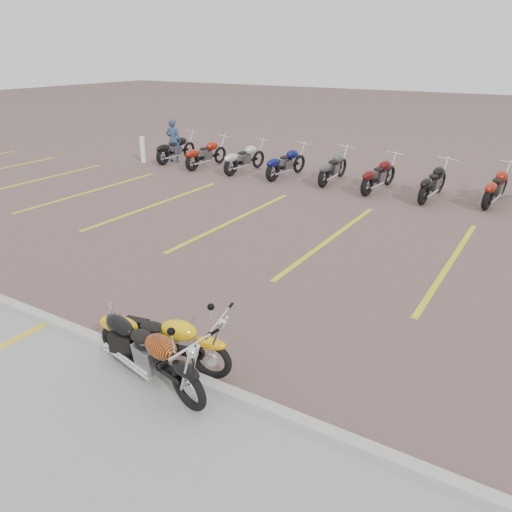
{
  "coord_description": "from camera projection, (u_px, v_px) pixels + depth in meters",
  "views": [
    {
      "loc": [
        4.26,
        -6.23,
        4.1
      ],
      "look_at": [
        0.01,
        0.65,
        0.75
      ],
      "focal_mm": 35.0,
      "sensor_mm": 36.0,
      "label": 1
    }
  ],
  "objects": [
    {
      "name": "ground",
      "position": [
        236.0,
        309.0,
        8.54
      ],
      "size": [
        100.0,
        100.0,
        0.0
      ],
      "primitive_type": "plane",
      "color": "brown",
      "rests_on": "ground"
    },
    {
      "name": "curb",
      "position": [
        156.0,
        363.0,
        6.94
      ],
      "size": [
        60.0,
        0.18,
        0.12
      ],
      "primitive_type": "cube",
      "color": "#ADAAA3",
      "rests_on": "ground"
    },
    {
      "name": "parking_stripes",
      "position": [
        331.0,
        239.0,
        11.68
      ],
      "size": [
        38.0,
        5.5,
        0.01
      ],
      "primitive_type": null,
      "color": "gold",
      "rests_on": "ground"
    },
    {
      "name": "yellow_cruiser",
      "position": [
        162.0,
        342.0,
        6.8
      ],
      "size": [
        1.98,
        0.52,
        0.82
      ],
      "rotation": [
        0.07,
        0.0,
        0.2
      ],
      "color": "black",
      "rests_on": "ground"
    },
    {
      "name": "flame_cruiser",
      "position": [
        152.0,
        354.0,
        6.5
      ],
      "size": [
        2.07,
        0.6,
        0.86
      ],
      "rotation": [
        0.11,
        0.0,
        -0.22
      ],
      "color": "black",
      "rests_on": "ground"
    },
    {
      "name": "person_a",
      "position": [
        173.0,
        141.0,
        19.37
      ],
      "size": [
        0.68,
        0.53,
        1.66
      ],
      "primitive_type": "imported",
      "rotation": [
        0.0,
        0.0,
        3.39
      ],
      "color": "navy",
      "rests_on": "ground"
    },
    {
      "name": "bollard",
      "position": [
        143.0,
        150.0,
        19.39
      ],
      "size": [
        0.2,
        0.2,
        1.0
      ],
      "primitive_type": "cube",
      "rotation": [
        0.0,
        0.0,
        0.42
      ],
      "color": "white",
      "rests_on": "ground"
    },
    {
      "name": "bg_bike_row",
      "position": [
        407.0,
        176.0,
        15.19
      ],
      "size": [
        18.84,
        2.02,
        1.1
      ],
      "color": "black",
      "rests_on": "ground"
    }
  ]
}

